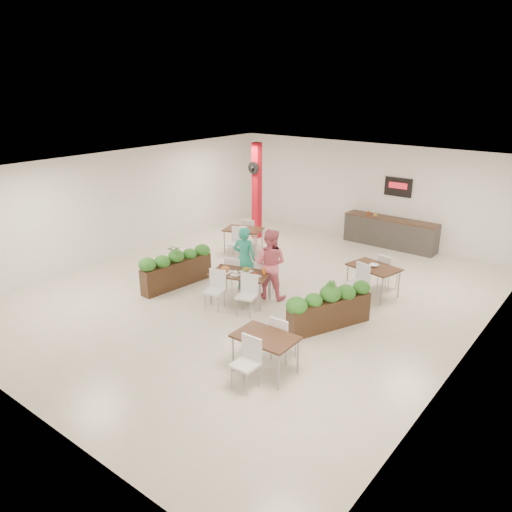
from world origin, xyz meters
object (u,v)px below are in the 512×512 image
Objects in this scene: planter_right at (330,306)px; side_table_b at (374,271)px; diner_man at (245,259)px; main_table at (240,277)px; diner_woman at (270,264)px; side_table_c at (265,342)px; red_column at (257,190)px; side_table_a at (243,233)px; planter_left at (177,267)px; service_counter at (390,232)px.

side_table_b is (-0.06, 2.24, 0.12)m from planter_right.
diner_man is at bearing 169.30° from planter_right.
diner_woman is at bearing 58.18° from main_table.
red_column is at bearing 127.83° from side_table_c.
side_table_a and side_table_c have the same top height.
side_table_b is at bearing 31.74° from planter_left.
main_table is 0.81m from diner_woman.
diner_man is 3.24m from side_table_b.
side_table_b is at bearing 45.36° from main_table.
diner_man is 1.81m from planter_left.
red_column is 1.92× the size of side_table_a.
diner_man is at bearing -55.97° from red_column.
main_table is 0.96× the size of planter_right.
planter_left is 1.29× the size of side_table_b.
side_table_b and side_table_c have the same top height.
side_table_a is (-1.90, 2.27, -0.21)m from diner_man.
service_counter is 1.80× the size of diner_man.
service_counter is at bearing 25.00° from red_column.
main_table is 0.79m from diner_man.
red_column is 8.43m from side_table_c.
planter_left is at bearing -135.33° from side_table_b.
side_table_a is at bearing -135.50° from service_counter.
red_column reaches higher than side_table_b.
diner_man is 0.95× the size of diner_woman.
red_column is 1.88m from side_table_a.
red_column is 5.05m from diner_woman.
planter_left is 1.09× the size of planter_right.
diner_man is at bearing 120.81° from main_table.
planter_right is (2.79, -0.53, -0.32)m from diner_man.
planter_right reaches higher than side_table_a.
service_counter is at bearing -113.59° from diner_woman.
diner_man reaches higher than side_table_a.
planter_right is at bearing 87.79° from side_table_c.
side_table_a is (-4.69, 2.80, 0.11)m from planter_right.
planter_right is at bearing 5.19° from planter_left.
side_table_a is (-0.38, 3.19, 0.09)m from planter_left.
diner_woman is (-0.68, -5.59, 0.39)m from service_counter.
service_counter is 1.84× the size of side_table_c.
side_table_c is at bearing 108.47° from diner_woman.
main_table is at bearing -121.70° from side_table_b.
service_counter is at bearing 102.10° from planter_right.
red_column is at bearing -72.63° from diner_man.
planter_right is 1.21× the size of side_table_c.
diner_woman is at bearing -48.34° from red_column.
planter_right is at bearing 3.09° from main_table.
diner_woman is at bearing -96.93° from service_counter.
diner_woman is 1.05× the size of side_table_b.
diner_woman is 1.08× the size of side_table_c.
planter_left reaches higher than planter_right.
planter_left is 4.66m from side_table_c.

